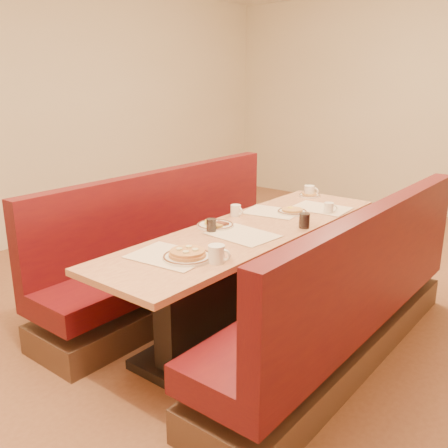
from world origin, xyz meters
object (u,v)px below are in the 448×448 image
Objects in this scene: booth_left at (176,258)px; eggs_plate at (215,224)px; coffee_mug_a at (217,254)px; soda_tumbler_near at (211,225)px; soda_tumbler_mid at (304,221)px; pancake_plate at (187,255)px; coffee_mug_c at (329,208)px; coffee_mug_b at (236,210)px; coffee_mug_d at (310,191)px; booth_right at (345,309)px; diner_table at (250,279)px.

booth_left is 0.66m from eggs_plate.
coffee_mug_a is 1.48× the size of soda_tumbler_near.
soda_tumbler_mid is (0.50, 0.37, 0.04)m from eggs_plate.
coffee_mug_c is (0.16, 1.43, 0.02)m from pancake_plate.
booth_left is 0.66m from coffee_mug_b.
soda_tumbler_near is (0.57, -0.23, 0.43)m from booth_left.
soda_tumbler_near reaches higher than coffee_mug_c.
pancake_plate is 2.37× the size of coffee_mug_d.
booth_left is 27.46× the size of soda_tumbler_near.
booth_left is 1.25m from coffee_mug_a.
booth_left is 1.15m from pancake_plate.
booth_right is at bearing -71.05° from coffee_mug_c.
booth_right reaches higher than eggs_plate.
soda_tumbler_near is (-0.00, -1.33, -0.00)m from coffee_mug_d.
coffee_mug_b is (-0.06, 0.32, 0.03)m from eggs_plate.
coffee_mug_b is (-0.51, 0.85, -0.01)m from coffee_mug_a.
soda_tumbler_near reaches higher than diner_table.
soda_tumbler_mid reaches higher than eggs_plate.
coffee_mug_d reaches higher than eggs_plate.
coffee_mug_d is 1.33m from soda_tumbler_near.
soda_tumbler_mid is (0.28, 0.24, 0.43)m from diner_table.
pancake_plate is 1.12× the size of eggs_plate.
diner_table is at bearing 180.00° from booth_right.
diner_table is at bearing 95.78° from coffee_mug_a.
eggs_plate is at bearing -116.65° from coffee_mug_d.
soda_tumbler_near is (-0.89, -0.23, 0.43)m from booth_right.
pancake_plate is 2.78× the size of soda_tumbler_mid.
coffee_mug_d reaches higher than pancake_plate.
diner_table is 24.19× the size of soda_tumbler_mid.
eggs_plate is at bearing -143.81° from soda_tumbler_mid.
booth_right is (1.46, 0.00, 0.00)m from booth_left.
booth_left reaches higher than soda_tumbler_mid.
coffee_mug_b is at bearing 145.05° from diner_table.
booth_left is 1.27m from coffee_mug_c.
booth_left is 0.75m from soda_tumbler_near.
soda_tumbler_mid is (0.44, -0.86, 0.00)m from coffee_mug_d.
coffee_mug_d is 1.17× the size of soda_tumbler_mid.
diner_table is 0.73m from booth_right.
coffee_mug_d is (-0.23, 1.82, 0.03)m from pancake_plate.
booth_left is 1.13m from soda_tumbler_mid.
eggs_plate is 2.11× the size of coffee_mug_d.
booth_left and booth_right have the same top height.
eggs_plate is (-0.29, 0.60, -0.01)m from pancake_plate.
booth_right is 9.75× the size of eggs_plate.
soda_tumbler_near is at bearing -113.88° from coffee_mug_d.
soda_tumbler_mid is (1.01, 0.24, 0.44)m from booth_left.
booth_left is 9.75× the size of eggs_plate.
booth_right is 1.04m from eggs_plate.
soda_tumbler_mid is at bearing -86.67° from coffee_mug_d.
soda_tumbler_near is at bearing 119.17° from coffee_mug_a.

